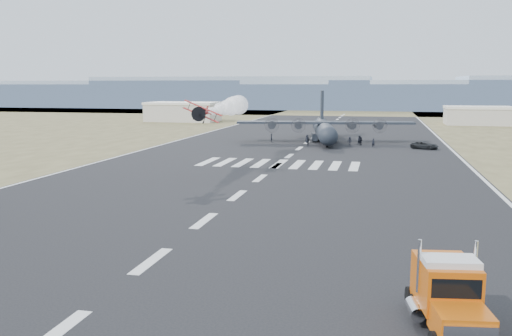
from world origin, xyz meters
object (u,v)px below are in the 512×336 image
(hangar_right, at_px, (478,115))
(crew_h, at_px, (359,140))
(crew_g, at_px, (373,143))
(crew_f, at_px, (361,141))
(crew_b, at_px, (360,140))
(crew_a, at_px, (271,138))
(crew_d, at_px, (308,142))
(semi_truck, at_px, (448,295))
(crew_c, at_px, (350,141))
(hangar_left, at_px, (183,111))
(aerobatic_biplane, at_px, (202,112))
(transport_aircraft, at_px, (324,128))
(support_vehicle, at_px, (424,145))
(crew_e, at_px, (307,139))

(hangar_right, bearing_deg, crew_h, -117.27)
(crew_g, bearing_deg, crew_f, -66.90)
(crew_b, height_order, crew_f, crew_b)
(crew_a, height_order, crew_d, crew_d)
(semi_truck, xyz_separation_m, crew_d, (-18.32, 83.58, -0.99))
(hangar_right, distance_m, crew_c, 77.93)
(hangar_left, relative_size, crew_d, 13.09)
(aerobatic_biplane, distance_m, transport_aircraft, 52.44)
(crew_h, bearing_deg, support_vehicle, -42.07)
(crew_a, distance_m, crew_g, 23.20)
(crew_h, bearing_deg, hangar_right, 46.17)
(crew_c, bearing_deg, transport_aircraft, 146.99)
(support_vehicle, relative_size, crew_d, 2.84)
(semi_truck, bearing_deg, crew_f, 86.40)
(crew_c, height_order, crew_h, crew_h)
(semi_truck, xyz_separation_m, crew_g, (-5.04, 84.48, -1.02))
(crew_g, height_order, crew_h, crew_g)
(hangar_right, xyz_separation_m, crew_f, (-34.24, -68.94, -2.14))
(aerobatic_biplane, bearing_deg, crew_a, 86.57)
(semi_truck, relative_size, crew_d, 4.75)
(semi_truck, relative_size, crew_a, 4.89)
(crew_g, bearing_deg, support_vehicle, 161.90)
(hangar_right, bearing_deg, crew_a, -129.11)
(hangar_right, height_order, crew_d, hangar_right)
(transport_aircraft, height_order, crew_e, transport_aircraft)
(aerobatic_biplane, distance_m, support_vehicle, 52.56)
(transport_aircraft, bearing_deg, crew_d, -111.34)
(hangar_left, xyz_separation_m, crew_f, (63.76, -63.94, -2.54))
(hangar_left, distance_m, aerobatic_biplane, 117.26)
(crew_c, bearing_deg, aerobatic_biplane, -100.35)
(transport_aircraft, distance_m, crew_h, 9.28)
(aerobatic_biplane, xyz_separation_m, crew_h, (19.69, 46.58, -7.94))
(crew_g, xyz_separation_m, crew_h, (-2.98, 5.39, -0.03))
(hangar_left, height_order, hangar_right, hangar_left)
(hangar_right, height_order, crew_b, hangar_right)
(hangar_left, bearing_deg, hangar_right, 2.92)
(support_vehicle, bearing_deg, aerobatic_biplane, 162.62)
(semi_truck, distance_m, crew_h, 90.24)
(hangar_left, bearing_deg, crew_e, -49.93)
(crew_e, distance_m, crew_f, 11.81)
(support_vehicle, distance_m, crew_f, 13.35)
(aerobatic_biplane, bearing_deg, support_vehicle, 47.95)
(crew_b, xyz_separation_m, crew_g, (2.86, -5.42, 0.00))
(crew_h, bearing_deg, crew_f, -95.87)
(support_vehicle, bearing_deg, semi_truck, -161.81)
(hangar_left, distance_m, crew_e, 80.99)
(transport_aircraft, distance_m, crew_f, 10.53)
(hangar_left, xyz_separation_m, crew_c, (61.44, -63.79, -2.56))
(aerobatic_biplane, height_order, crew_h, aerobatic_biplane)
(semi_truck, xyz_separation_m, crew_c, (-9.99, 88.18, -1.08))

